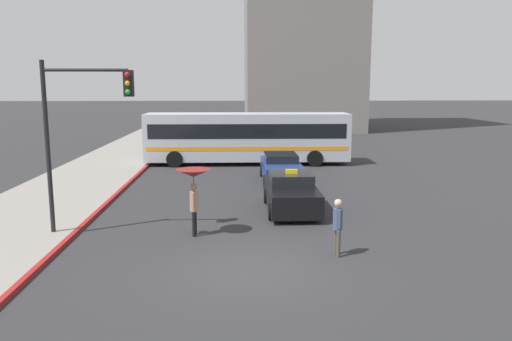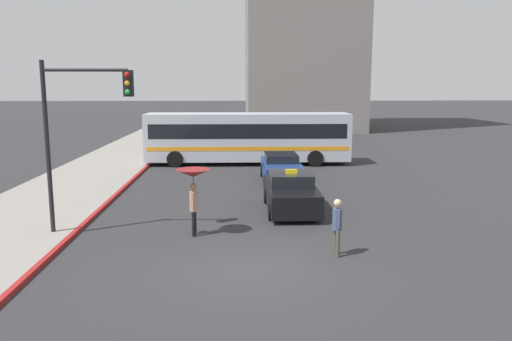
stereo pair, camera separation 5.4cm
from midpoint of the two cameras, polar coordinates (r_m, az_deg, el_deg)
The scene contains 7 objects.
ground_plane at distance 13.19m, azimuth -1.17°, elevation -11.31°, with size 300.00×300.00×0.00m, color #2D2D30.
taxi at distance 19.09m, azimuth 3.95°, elevation -2.59°, with size 1.91×4.24×1.60m.
sedan_red at distance 24.87m, azimuth 2.81°, elevation 0.24°, with size 1.91×4.72×1.37m.
city_bus at distance 30.43m, azimuth -1.06°, elevation 3.98°, with size 12.28×2.79×3.08m.
pedestrian_with_umbrella at distance 15.76m, azimuth -7.24°, elevation -1.20°, with size 1.09×1.09×2.15m.
pedestrian_man at distance 14.13m, azimuth 9.21°, elevation -5.99°, with size 0.29×0.42×1.63m.
traffic_light at distance 16.35m, azimuth -19.44°, elevation 5.81°, with size 2.78×0.38×5.49m.
Camera 1 is at (-0.31, -12.31, 4.72)m, focal length 35.00 mm.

